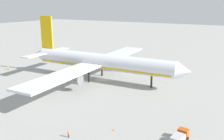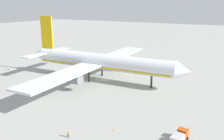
{
  "view_description": "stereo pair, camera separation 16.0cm",
  "coord_description": "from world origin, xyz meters",
  "px_view_note": "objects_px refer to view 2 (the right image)",
  "views": [
    {
      "loc": [
        51.7,
        -79.27,
        28.82
      ],
      "look_at": [
        4.87,
        -0.54,
        4.77
      ],
      "focal_mm": 40.41,
      "sensor_mm": 36.0,
      "label": 1
    },
    {
      "loc": [
        51.83,
        -79.19,
        28.82
      ],
      "look_at": [
        4.87,
        -0.54,
        4.77
      ],
      "focal_mm": 40.41,
      "sensor_mm": 36.0,
      "label": 2
    }
  ],
  "objects_px": {
    "airliner": "(99,62)",
    "traffic_cone_0": "(114,129)",
    "ground_worker_4": "(68,134)",
    "traffic_cone_1": "(64,56)",
    "traffic_cone_2": "(112,56)",
    "ground_worker_0": "(8,68)",
    "service_truck_3": "(179,137)"
  },
  "relations": [
    {
      "from": "airliner",
      "to": "ground_worker_0",
      "type": "relative_size",
      "value": 47.58
    },
    {
      "from": "traffic_cone_1",
      "to": "traffic_cone_2",
      "type": "distance_m",
      "value": 27.11
    },
    {
      "from": "airliner",
      "to": "traffic_cone_1",
      "type": "relative_size",
      "value": 140.8
    },
    {
      "from": "service_truck_3",
      "to": "traffic_cone_1",
      "type": "bearing_deg",
      "value": 145.27
    },
    {
      "from": "ground_worker_4",
      "to": "traffic_cone_1",
      "type": "xyz_separation_m",
      "value": [
        -61.13,
        68.1,
        -0.54
      ]
    },
    {
      "from": "ground_worker_4",
      "to": "traffic_cone_2",
      "type": "height_order",
      "value": "ground_worker_4"
    },
    {
      "from": "service_truck_3",
      "to": "traffic_cone_2",
      "type": "xyz_separation_m",
      "value": [
        -59.11,
        70.32,
        -0.99
      ]
    },
    {
      "from": "ground_worker_4",
      "to": "traffic_cone_1",
      "type": "height_order",
      "value": "ground_worker_4"
    },
    {
      "from": "traffic_cone_0",
      "to": "traffic_cone_2",
      "type": "xyz_separation_m",
      "value": [
        -44.35,
        73.05,
        0.0
      ]
    },
    {
      "from": "airliner",
      "to": "traffic_cone_2",
      "type": "xyz_separation_m",
      "value": [
        -18.28,
        40.08,
        -6.87
      ]
    },
    {
      "from": "ground_worker_0",
      "to": "traffic_cone_1",
      "type": "xyz_separation_m",
      "value": [
        1.35,
        35.98,
        -0.55
      ]
    },
    {
      "from": "service_truck_3",
      "to": "ground_worker_4",
      "type": "height_order",
      "value": "service_truck_3"
    },
    {
      "from": "traffic_cone_0",
      "to": "airliner",
      "type": "bearing_deg",
      "value": 128.33
    },
    {
      "from": "traffic_cone_0",
      "to": "traffic_cone_2",
      "type": "distance_m",
      "value": 85.46
    },
    {
      "from": "airliner",
      "to": "service_truck_3",
      "type": "relative_size",
      "value": 13.38
    },
    {
      "from": "ground_worker_4",
      "to": "traffic_cone_1",
      "type": "distance_m",
      "value": 91.51
    },
    {
      "from": "airliner",
      "to": "traffic_cone_1",
      "type": "distance_m",
      "value": 50.72
    },
    {
      "from": "ground_worker_4",
      "to": "traffic_cone_2",
      "type": "bearing_deg",
      "value": 114.71
    },
    {
      "from": "traffic_cone_2",
      "to": "ground_worker_0",
      "type": "bearing_deg",
      "value": -117.39
    },
    {
      "from": "airliner",
      "to": "ground_worker_4",
      "type": "distance_m",
      "value": 45.41
    },
    {
      "from": "ground_worker_4",
      "to": "traffic_cone_2",
      "type": "xyz_separation_m",
      "value": [
        -37.21,
        80.87,
        -0.54
      ]
    },
    {
      "from": "service_truck_3",
      "to": "traffic_cone_0",
      "type": "height_order",
      "value": "service_truck_3"
    },
    {
      "from": "service_truck_3",
      "to": "ground_worker_4",
      "type": "relative_size",
      "value": 3.58
    },
    {
      "from": "airliner",
      "to": "ground_worker_4",
      "type": "relative_size",
      "value": 47.91
    },
    {
      "from": "airliner",
      "to": "ground_worker_4",
      "type": "xyz_separation_m",
      "value": [
        18.93,
        -40.79,
        -6.33
      ]
    },
    {
      "from": "airliner",
      "to": "traffic_cone_0",
      "type": "bearing_deg",
      "value": -51.67
    },
    {
      "from": "airliner",
      "to": "traffic_cone_0",
      "type": "distance_m",
      "value": 42.6
    },
    {
      "from": "traffic_cone_0",
      "to": "traffic_cone_1",
      "type": "xyz_separation_m",
      "value": [
        -68.26,
        60.28,
        0.0
      ]
    },
    {
      "from": "traffic_cone_2",
      "to": "traffic_cone_0",
      "type": "bearing_deg",
      "value": -58.74
    },
    {
      "from": "traffic_cone_0",
      "to": "traffic_cone_2",
      "type": "height_order",
      "value": "same"
    },
    {
      "from": "ground_worker_4",
      "to": "service_truck_3",
      "type": "bearing_deg",
      "value": 25.72
    },
    {
      "from": "airliner",
      "to": "traffic_cone_2",
      "type": "distance_m",
      "value": 44.58
    }
  ]
}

